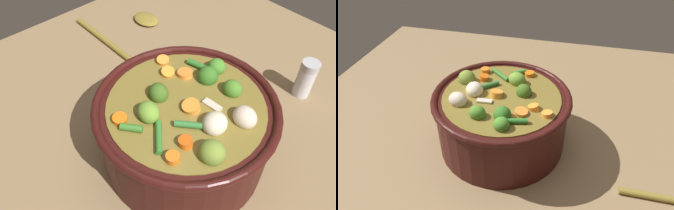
# 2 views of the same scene
# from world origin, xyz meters

# --- Properties ---
(ground_plane) EXTENTS (1.10, 1.10, 0.00)m
(ground_plane) POSITION_xyz_m (0.00, 0.00, 0.00)
(ground_plane) COLOR #8C704C
(cooking_pot) EXTENTS (0.29, 0.29, 0.15)m
(cooking_pot) POSITION_xyz_m (0.00, -0.00, 0.07)
(cooking_pot) COLOR #38110F
(cooking_pot) RESTS_ON ground_plane
(wooden_spoon) EXTENTS (0.17, 0.23, 0.01)m
(wooden_spoon) POSITION_xyz_m (0.17, 0.37, 0.01)
(wooden_spoon) COLOR olive
(wooden_spoon) RESTS_ON ground_plane
(salt_shaker) EXTENTS (0.04, 0.04, 0.08)m
(salt_shaker) POSITION_xyz_m (0.29, -0.06, 0.04)
(salt_shaker) COLOR silver
(salt_shaker) RESTS_ON ground_plane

